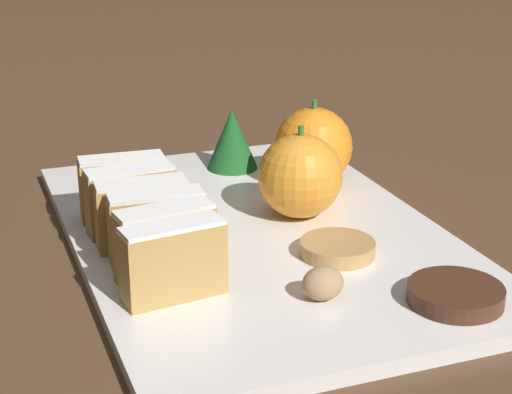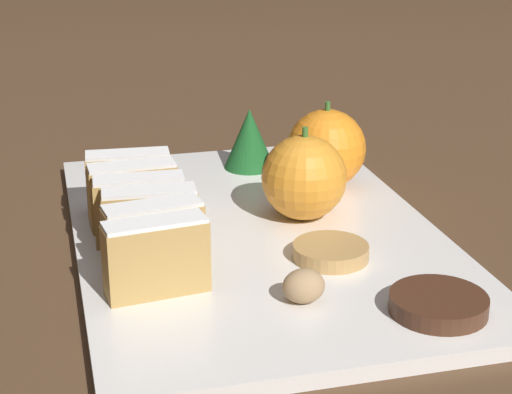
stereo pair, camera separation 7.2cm
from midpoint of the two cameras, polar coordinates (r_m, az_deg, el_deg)
ground_plane at (r=0.74m, az=2.80°, el=-3.11°), size 6.00×6.00×0.00m
serving_platter at (r=0.73m, az=2.81°, el=-2.68°), size 0.30×0.46×0.01m
stollen_slice_front at (r=0.61m, az=-3.34°, el=-4.09°), size 0.08×0.03×0.06m
stollen_slice_second at (r=0.64m, az=-3.65°, el=-2.88°), size 0.08×0.03×0.06m
stollen_slice_third at (r=0.67m, az=-4.04°, el=-1.79°), size 0.08×0.03×0.06m
stollen_slice_fourth at (r=0.70m, az=-4.87°, el=-0.83°), size 0.08×0.03×0.06m
stollen_slice_fifth at (r=0.73m, az=-5.44°, el=0.07°), size 0.08×0.03×0.06m
stollen_slice_sixth at (r=0.76m, az=-5.81°, el=0.91°), size 0.08×0.03×0.06m
orange_near at (r=0.75m, az=5.99°, el=1.25°), size 0.07×0.07×0.08m
orange_far at (r=0.83m, az=7.21°, el=3.19°), size 0.08×0.08×0.08m
walnut at (r=0.61m, az=6.39°, el=-6.02°), size 0.03×0.03×0.03m
chocolate_cookie at (r=0.62m, az=15.40°, el=-6.97°), size 0.07×0.07×0.01m
gingerbread_cookie at (r=0.68m, az=8.04°, el=-3.70°), size 0.06×0.06×0.01m
evergreen_sprig at (r=0.88m, az=1.91°, el=3.88°), size 0.05×0.05×0.06m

